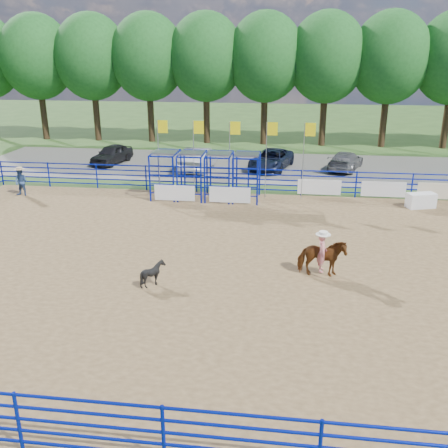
% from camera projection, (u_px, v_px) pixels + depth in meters
% --- Properties ---
extents(ground, '(120.00, 120.00, 0.00)m').
position_uv_depth(ground, '(227.00, 264.00, 19.31)').
color(ground, '#365622').
rests_on(ground, ground).
extents(arena_dirt, '(30.00, 20.00, 0.02)m').
position_uv_depth(arena_dirt, '(227.00, 264.00, 19.31)').
color(arena_dirt, olive).
rests_on(arena_dirt, ground).
extents(gravel_strip, '(40.00, 10.00, 0.01)m').
position_uv_depth(gravel_strip, '(256.00, 167.00, 35.20)').
color(gravel_strip, slate).
rests_on(gravel_strip, ground).
extents(announcer_table, '(1.57, 1.07, 0.77)m').
position_uv_depth(announcer_table, '(421.00, 200.00, 26.02)').
color(announcer_table, silver).
rests_on(announcer_table, arena_dirt).
extents(horse_and_rider, '(1.71, 0.79, 2.45)m').
position_uv_depth(horse_and_rider, '(322.00, 254.00, 18.00)').
color(horse_and_rider, brown).
rests_on(horse_and_rider, arena_dirt).
extents(calf, '(0.86, 0.78, 0.90)m').
position_uv_depth(calf, '(153.00, 273.00, 17.43)').
color(calf, black).
rests_on(calf, arena_dirt).
extents(spectator_cowboy, '(0.81, 0.66, 1.61)m').
position_uv_depth(spectator_cowboy, '(21.00, 182.00, 28.00)').
color(spectator_cowboy, navy).
rests_on(spectator_cowboy, arena_dirt).
extents(car_a, '(2.42, 4.20, 1.35)m').
position_uv_depth(car_a, '(112.00, 154.00, 35.99)').
color(car_a, black).
rests_on(car_a, gravel_strip).
extents(car_b, '(1.95, 4.83, 1.56)m').
position_uv_depth(car_b, '(199.00, 159.00, 33.98)').
color(car_b, gray).
rests_on(car_b, gravel_strip).
extents(car_c, '(3.32, 5.22, 1.34)m').
position_uv_depth(car_c, '(271.00, 159.00, 34.29)').
color(car_c, black).
rests_on(car_c, gravel_strip).
extents(car_d, '(3.02, 4.58, 1.23)m').
position_uv_depth(car_d, '(346.00, 161.00, 34.14)').
color(car_d, '#5F5F61').
rests_on(car_d, gravel_strip).
extents(perimeter_fence, '(30.10, 20.10, 1.50)m').
position_uv_depth(perimeter_fence, '(227.00, 246.00, 19.06)').
color(perimeter_fence, '#081AB0').
rests_on(perimeter_fence, ground).
extents(chute_assembly, '(19.32, 2.41, 4.20)m').
position_uv_depth(chute_assembly, '(212.00, 176.00, 27.38)').
color(chute_assembly, '#081AB0').
rests_on(chute_assembly, ground).
extents(treeline, '(56.40, 6.40, 11.24)m').
position_uv_depth(treeline, '(266.00, 53.00, 41.11)').
color(treeline, '#3F2B19').
rests_on(treeline, ground).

